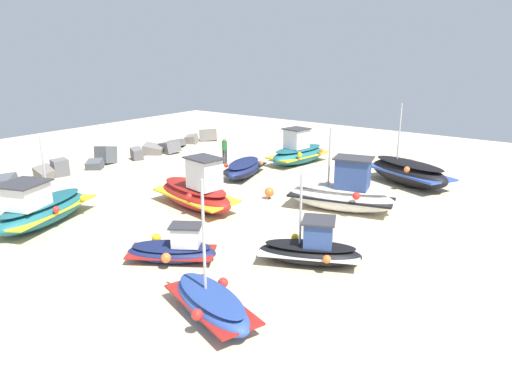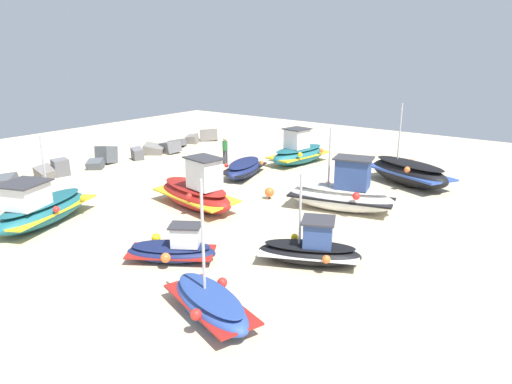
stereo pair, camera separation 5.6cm
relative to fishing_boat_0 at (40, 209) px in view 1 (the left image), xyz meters
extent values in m
plane|color=beige|center=(7.37, -2.72, -0.69)|extent=(46.00, 46.00, 0.00)
ellipsoid|color=#1E6670|center=(0.12, 0.04, -0.20)|extent=(5.08, 3.38, 1.12)
cube|color=gold|center=(0.12, 0.04, -0.15)|extent=(4.90, 3.32, 0.22)
ellipsoid|color=#1A565F|center=(0.12, 0.04, 0.22)|extent=(4.45, 2.92, 0.28)
cube|color=white|center=(-0.65, -0.24, 0.76)|extent=(1.79, 1.72, 0.92)
cube|color=#333338|center=(-0.65, -0.24, 1.25)|extent=(2.07, 1.99, 0.06)
cylinder|color=#B7B7BC|center=(0.47, 0.17, 1.59)|extent=(0.08, 0.08, 2.59)
sphere|color=yellow|center=(1.63, -0.49, 0.12)|extent=(0.26, 0.26, 0.26)
sphere|color=red|center=(0.16, 1.14, 0.13)|extent=(0.26, 0.26, 0.26)
sphere|color=red|center=(0.07, -1.05, 0.16)|extent=(0.26, 0.26, 0.26)
ellipsoid|color=#2D4C9E|center=(-1.05, -10.11, -0.33)|extent=(2.21, 3.55, 0.73)
cube|color=maroon|center=(-1.05, -10.11, -0.29)|extent=(2.21, 3.44, 0.06)
ellipsoid|color=navy|center=(-1.05, -10.11, -0.02)|extent=(1.95, 3.12, 0.12)
cylinder|color=#B7B7BC|center=(-0.96, -9.83, 1.55)|extent=(0.08, 0.08, 3.03)
sphere|color=red|center=(-0.19, -9.78, -0.15)|extent=(0.30, 0.30, 0.30)
sphere|color=red|center=(-1.92, -10.43, -0.08)|extent=(0.30, 0.30, 0.30)
ellipsoid|color=navy|center=(0.79, -6.68, -0.42)|extent=(2.65, 3.20, 0.60)
cube|color=maroon|center=(0.79, -6.68, -0.39)|extent=(2.60, 3.11, 0.09)
ellipsoid|color=#151E45|center=(0.79, -6.68, -0.19)|extent=(2.31, 2.80, 0.13)
cube|color=silver|center=(1.07, -7.11, 0.20)|extent=(1.06, 1.12, 0.68)
cube|color=#333338|center=(1.07, -7.11, 0.57)|extent=(1.22, 1.30, 0.06)
sphere|color=yellow|center=(1.01, -5.69, -0.20)|extent=(0.33, 0.33, 0.33)
sphere|color=orange|center=(0.18, -7.07, -0.28)|extent=(0.33, 0.33, 0.33)
sphere|color=red|center=(1.78, -6.88, -0.19)|extent=(0.33, 0.33, 0.33)
ellipsoid|color=#1E6670|center=(15.21, -2.79, -0.19)|extent=(4.54, 2.33, 1.02)
cube|color=gold|center=(15.21, -2.79, -0.13)|extent=(4.38, 2.36, 0.09)
ellipsoid|color=#1A565F|center=(15.21, -2.79, 0.24)|extent=(4.00, 2.05, 0.17)
cube|color=white|center=(14.98, -2.76, 0.89)|extent=(1.35, 1.29, 1.15)
cube|color=#333338|center=(14.98, -2.76, 1.50)|extent=(1.57, 1.49, 0.06)
sphere|color=orange|center=(16.07, -3.89, 0.12)|extent=(0.28, 0.28, 0.28)
sphere|color=red|center=(15.36, -1.85, 0.24)|extent=(0.28, 0.28, 0.28)
sphere|color=yellow|center=(14.07, -3.58, 0.18)|extent=(0.28, 0.28, 0.28)
ellipsoid|color=black|center=(3.39, -10.52, -0.35)|extent=(2.70, 3.69, 0.76)
cube|color=white|center=(3.39, -10.52, -0.32)|extent=(2.65, 3.57, 0.15)
ellipsoid|color=black|center=(3.39, -10.52, -0.07)|extent=(2.35, 3.23, 0.19)
cube|color=#2D4784|center=(3.50, -10.76, 0.40)|extent=(1.25, 1.23, 0.83)
cube|color=#333338|center=(3.50, -10.76, 0.84)|extent=(1.46, 1.43, 0.06)
cylinder|color=#B7B7BC|center=(3.25, -10.21, 1.18)|extent=(0.08, 0.08, 2.38)
sphere|color=yellow|center=(3.84, -9.65, -0.14)|extent=(0.27, 0.27, 0.27)
sphere|color=orange|center=(2.94, -11.39, -0.15)|extent=(0.27, 0.27, 0.27)
ellipsoid|color=navy|center=(10.83, -1.93, -0.27)|extent=(4.01, 2.45, 0.93)
cube|color=black|center=(10.83, -1.93, -0.23)|extent=(3.86, 2.40, 0.17)
ellipsoid|color=#151E45|center=(10.83, -1.93, 0.07)|extent=(3.51, 2.11, 0.22)
sphere|color=red|center=(9.98, -1.36, 0.01)|extent=(0.24, 0.24, 0.24)
sphere|color=orange|center=(11.69, -2.50, 0.01)|extent=(0.24, 0.24, 0.24)
ellipsoid|color=white|center=(8.82, -8.90, -0.14)|extent=(2.63, 4.94, 1.13)
cube|color=black|center=(8.82, -8.90, -0.09)|extent=(2.62, 4.76, 0.13)
ellipsoid|color=beige|center=(8.82, -8.90, 0.31)|extent=(2.29, 4.34, 0.21)
cube|color=#2D4784|center=(8.93, -9.35, 1.04)|extent=(1.35, 1.59, 1.28)
cube|color=#333338|center=(8.93, -9.35, 1.71)|extent=(1.57, 1.85, 0.06)
cylinder|color=#B7B7BC|center=(8.68, -8.33, 1.67)|extent=(0.08, 0.08, 2.53)
sphere|color=orange|center=(9.48, -7.89, 0.13)|extent=(0.33, 0.33, 0.33)
sphere|color=red|center=(8.16, -9.92, 0.32)|extent=(0.33, 0.33, 0.33)
ellipsoid|color=black|center=(14.61, -9.86, -0.08)|extent=(3.68, 5.18, 1.31)
cube|color=#2D4C9E|center=(14.61, -9.86, -0.01)|extent=(3.63, 5.01, 0.18)
ellipsoid|color=black|center=(14.61, -9.86, 0.44)|extent=(3.20, 4.54, 0.27)
cylinder|color=#B7B7BC|center=(14.94, -9.09, 2.00)|extent=(0.08, 0.08, 2.91)
sphere|color=orange|center=(15.94, -9.51, 0.25)|extent=(0.30, 0.30, 0.30)
sphere|color=orange|center=(13.29, -10.21, 0.45)|extent=(0.30, 0.30, 0.30)
ellipsoid|color=maroon|center=(5.28, -3.50, -0.16)|extent=(2.44, 4.86, 1.17)
cube|color=gold|center=(5.28, -3.50, -0.11)|extent=(2.40, 4.68, 0.20)
ellipsoid|color=maroon|center=(5.28, -3.50, 0.29)|extent=(2.09, 4.27, 0.27)
cube|color=white|center=(5.15, -4.22, 1.02)|extent=(1.23, 1.50, 1.30)
cube|color=#333338|center=(5.15, -4.22, 1.70)|extent=(1.42, 1.74, 0.06)
sphere|color=#EA7F75|center=(6.29, -2.86, 0.20)|extent=(0.25, 0.25, 0.25)
sphere|color=red|center=(4.26, -4.15, 0.22)|extent=(0.25, 0.25, 0.25)
cylinder|color=#2D2D38|center=(12.35, 0.84, -0.25)|extent=(0.14, 0.14, 0.88)
cylinder|color=#2D2D38|center=(12.42, 0.69, -0.25)|extent=(0.14, 0.14, 0.88)
cylinder|color=#236B33|center=(12.38, 0.77, 0.46)|extent=(0.32, 0.32, 0.56)
sphere|color=tan|center=(12.38, 0.77, 0.85)|extent=(0.22, 0.22, 0.22)
cube|color=#4C5156|center=(1.75, 6.66, -0.42)|extent=(1.59, 1.53, 0.88)
cube|color=slate|center=(4.07, 6.70, -0.43)|extent=(1.06, 1.35, 0.85)
cube|color=slate|center=(4.75, 6.30, -0.21)|extent=(0.98, 0.90, 1.03)
cube|color=#4C5156|center=(6.87, 6.17, -0.44)|extent=(1.30, 1.26, 0.71)
cube|color=#4C5156|center=(8.23, 6.92, -0.17)|extent=(1.10, 1.27, 1.27)
cube|color=slate|center=(9.90, 6.00, -0.31)|extent=(0.95, 1.03, 0.93)
cube|color=slate|center=(11.79, 6.56, -0.41)|extent=(1.82, 1.87, 0.88)
cube|color=slate|center=(12.62, 5.86, -0.31)|extent=(1.26, 1.40, 1.02)
cube|color=slate|center=(14.41, 7.03, -0.44)|extent=(1.49, 1.56, 0.87)
cube|color=slate|center=(15.96, 7.03, -0.39)|extent=(1.26, 1.16, 0.82)
cube|color=slate|center=(17.53, 6.80, -0.26)|extent=(1.54, 1.60, 1.02)
cylinder|color=#3F3F42|center=(8.27, -5.46, -0.64)|extent=(0.08, 0.08, 0.11)
sphere|color=orange|center=(8.27, -5.46, -0.35)|extent=(0.46, 0.46, 0.46)
camera|label=1|loc=(-9.24, -17.66, 6.20)|focal=33.15mm
camera|label=2|loc=(-9.21, -17.70, 6.20)|focal=33.15mm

